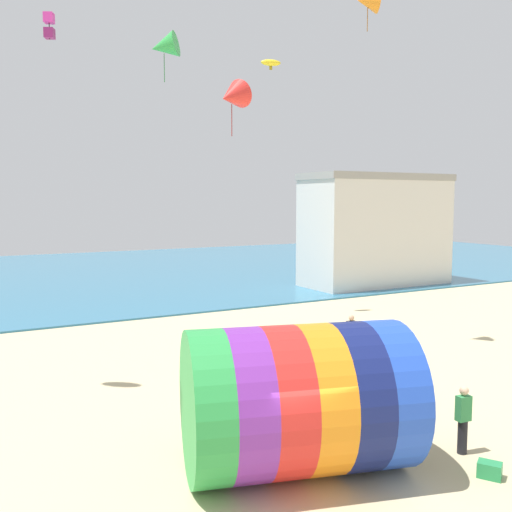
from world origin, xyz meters
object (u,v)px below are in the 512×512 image
Objects in this scene: kite_green_delta at (164,46)px; kite_orange_delta at (368,2)px; kite_red_delta at (232,96)px; bystander_near_water at (351,335)px; giant_inflatable_tube at (298,399)px; kite_handler at (463,419)px; kite_magenta_box at (49,26)px; kite_yellow_parafoil at (271,63)px; cooler_box at (490,470)px.

kite_orange_delta is at bearing -37.68° from kite_green_delta.
kite_red_delta is 1.25× the size of bystander_near_water.
bystander_near_water is (7.18, 7.23, -0.85)m from giant_inflatable_tube.
kite_handler is 8.93m from bystander_near_water.
kite_red_delta is 1.00× the size of kite_green_delta.
kite_magenta_box is (-4.27, 6.11, 9.38)m from giant_inflatable_tube.
kite_red_delta is (6.89, 2.71, -0.89)m from kite_magenta_box.
kite_green_delta is (1.61, 13.40, 11.23)m from giant_inflatable_tube.
giant_inflatable_tube is 5.05× the size of kite_yellow_parafoil.
cooler_box is at bearing -114.26° from kite_orange_delta.
kite_red_delta is (-5.79, -7.15, -3.33)m from kite_yellow_parafoil.
kite_yellow_parafoil reaches higher than kite_green_delta.
kite_green_delta reaches higher than kite_red_delta.
giant_inflatable_tube is 2.71× the size of kite_red_delta.
kite_magenta_box is at bearing -158.54° from kite_red_delta.
kite_yellow_parafoil is 2.23× the size of cooler_box.
giant_inflatable_tube is 11.98m from kite_magenta_box.
giant_inflatable_tube is 3.37× the size of kite_handler.
kite_magenta_box is (-12.68, -9.86, -2.44)m from kite_yellow_parafoil.
bystander_near_water is (3.02, 8.40, -0.00)m from kite_handler.
cooler_box is at bearing -32.51° from giant_inflatable_tube.
kite_orange_delta reaches higher than kite_yellow_parafoil.
kite_magenta_box is 7.46m from kite_red_delta.
kite_yellow_parafoil is 0.67× the size of bystander_near_water.
kite_magenta_box reaches higher than giant_inflatable_tube.
bystander_near_water is (4.56, -1.59, -9.34)m from kite_red_delta.
kite_yellow_parafoil is at bearing 62.23° from giant_inflatable_tube.
kite_handler is at bearing -15.75° from giant_inflatable_tube.
kite_handler is at bearing -103.93° from kite_yellow_parafoil.
giant_inflatable_tube is at bearing -136.09° from kite_orange_delta.
kite_green_delta is (-1.01, 4.58, 2.74)m from kite_red_delta.
kite_orange_delta is 0.95× the size of bystander_near_water.
kite_magenta_box is at bearing -142.13° from kite_yellow_parafoil.
giant_inflatable_tube is 17.23m from kite_orange_delta.
kite_handler is at bearing -80.08° from kite_green_delta.
giant_inflatable_tube is 8.07× the size of kite_magenta_box.
kite_red_delta is (-1.54, 9.99, 9.34)m from kite_handler.
bystander_near_water is at bearing 45.21° from giant_inflatable_tube.
kite_red_delta is at bearing -128.99° from kite_yellow_parafoil.
kite_red_delta reaches higher than giant_inflatable_tube.
kite_yellow_parafoil is 9.78m from kite_red_delta.
kite_green_delta is at bearing 99.92° from kite_handler.
kite_handler is 1.06× the size of kite_orange_delta.
cooler_box is (-4.73, -10.49, -14.19)m from kite_orange_delta.
kite_orange_delta is at bearing 65.25° from kite_handler.
kite_green_delta is at bearing 83.17° from giant_inflatable_tube.
kite_green_delta is at bearing -159.34° from kite_yellow_parafoil.
kite_handler is 3.35× the size of cooler_box.
kite_handler is 15.12m from kite_magenta_box.
kite_yellow_parafoil reaches higher than bystander_near_water.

